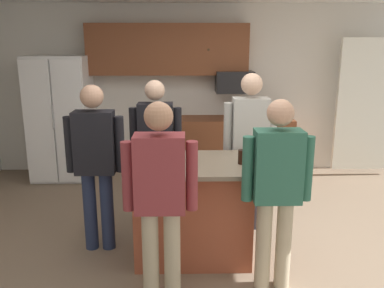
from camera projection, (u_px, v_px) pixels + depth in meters
The scene contains 16 objects.
floor at pixel (201, 253), 4.04m from camera, with size 7.04×7.04×0.00m, color #7F6B56.
back_wall at pixel (194, 90), 6.43m from camera, with size 6.40×0.10×2.60m, color silver.
french_door_window_panel at pixel (366, 105), 6.14m from camera, with size 0.90×0.06×2.00m, color white.
cabinet_run_upper at pixel (168, 49), 6.07m from camera, with size 2.40×0.38×0.75m.
cabinet_run_lower at pixel (233, 146), 6.34m from camera, with size 1.80×0.63×0.90m.
refrigerator at pixel (62, 118), 6.08m from camera, with size 0.87×0.76×1.84m.
microwave_over_range at pixel (234, 82), 6.11m from camera, with size 0.56×0.40×0.32m, color black.
kitchen_island at pixel (193, 209), 3.90m from camera, with size 1.21×0.85×0.95m.
person_guest_left at pixel (277, 184), 3.27m from camera, with size 0.57×0.22×1.62m.
person_host_foreground at pixel (96, 158), 3.91m from camera, with size 0.57×0.22×1.66m.
person_guest_right at pixel (160, 193), 3.06m from camera, with size 0.57×0.22×1.63m.
person_elder_center at pixel (250, 141), 4.35m from camera, with size 0.57×0.23×1.73m.
person_guest_by_door at pixel (156, 144), 4.47m from camera, with size 0.57×0.22×1.65m.
glass_stout_tall at pixel (242, 157), 3.72m from camera, with size 0.07×0.07×0.13m.
glass_short_whisky at pixel (176, 155), 3.74m from camera, with size 0.07×0.07×0.15m.
tumbler_amber at pixel (190, 153), 3.78m from camera, with size 0.07×0.07×0.17m.
Camera 1 is at (-0.17, -3.64, 2.05)m, focal length 37.96 mm.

